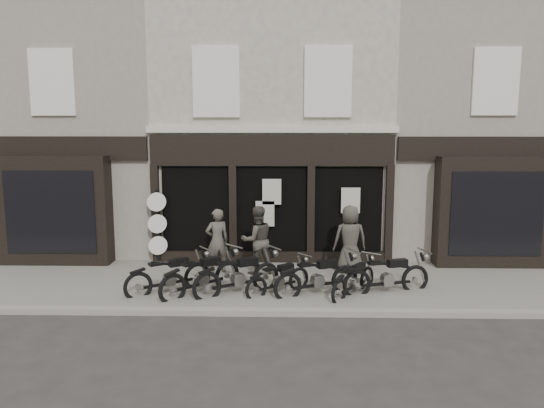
{
  "coord_description": "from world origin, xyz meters",
  "views": [
    {
      "loc": [
        0.35,
        -12.52,
        4.2
      ],
      "look_at": [
        0.03,
        1.6,
        2.07
      ],
      "focal_mm": 35.0,
      "sensor_mm": 36.0,
      "label": 1
    }
  ],
  "objects_px": {
    "motorcycle_1": "(202,279)",
    "advert_sign_post": "(158,230)",
    "motorcycle_6": "(388,279)",
    "motorcycle_0": "(170,278)",
    "man_left": "(217,241)",
    "man_centre": "(257,240)",
    "motorcycle_5": "(354,282)",
    "motorcycle_3": "(279,281)",
    "motorcycle_4": "(318,280)",
    "man_right": "(350,239)",
    "motorcycle_2": "(238,279)"
  },
  "relations": [
    {
      "from": "motorcycle_5",
      "to": "advert_sign_post",
      "type": "bearing_deg",
      "value": 99.9
    },
    {
      "from": "motorcycle_0",
      "to": "motorcycle_1",
      "type": "xyz_separation_m",
      "value": [
        0.81,
        -0.09,
        0.02
      ]
    },
    {
      "from": "motorcycle_4",
      "to": "motorcycle_5",
      "type": "relative_size",
      "value": 1.24
    },
    {
      "from": "motorcycle_2",
      "to": "motorcycle_1",
      "type": "bearing_deg",
      "value": 148.84
    },
    {
      "from": "motorcycle_0",
      "to": "man_left",
      "type": "xyz_separation_m",
      "value": [
        0.98,
        1.69,
        0.58
      ]
    },
    {
      "from": "motorcycle_4",
      "to": "motorcycle_5",
      "type": "xyz_separation_m",
      "value": [
        0.88,
        0.02,
        -0.06
      ]
    },
    {
      "from": "motorcycle_5",
      "to": "motorcycle_6",
      "type": "height_order",
      "value": "motorcycle_6"
    },
    {
      "from": "motorcycle_3",
      "to": "man_right",
      "type": "xyz_separation_m",
      "value": [
        1.95,
        1.73,
        0.69
      ]
    },
    {
      "from": "motorcycle_0",
      "to": "motorcycle_4",
      "type": "height_order",
      "value": "motorcycle_4"
    },
    {
      "from": "man_centre",
      "to": "advert_sign_post",
      "type": "height_order",
      "value": "advert_sign_post"
    },
    {
      "from": "motorcycle_1",
      "to": "motorcycle_6",
      "type": "distance_m",
      "value": 4.56
    },
    {
      "from": "motorcycle_1",
      "to": "advert_sign_post",
      "type": "relative_size",
      "value": 0.82
    },
    {
      "from": "motorcycle_1",
      "to": "motorcycle_3",
      "type": "height_order",
      "value": "motorcycle_1"
    },
    {
      "from": "motorcycle_6",
      "to": "man_centre",
      "type": "xyz_separation_m",
      "value": [
        -3.29,
        1.52,
        0.62
      ]
    },
    {
      "from": "man_right",
      "to": "advert_sign_post",
      "type": "height_order",
      "value": "advert_sign_post"
    },
    {
      "from": "motorcycle_2",
      "to": "man_right",
      "type": "bearing_deg",
      "value": -1.5
    },
    {
      "from": "motorcycle_1",
      "to": "man_left",
      "type": "distance_m",
      "value": 1.87
    },
    {
      "from": "motorcycle_6",
      "to": "advert_sign_post",
      "type": "bearing_deg",
      "value": 140.83
    },
    {
      "from": "motorcycle_0",
      "to": "man_centre",
      "type": "height_order",
      "value": "man_centre"
    },
    {
      "from": "motorcycle_1",
      "to": "motorcycle_4",
      "type": "xyz_separation_m",
      "value": [
        2.84,
        -0.01,
        -0.01
      ]
    },
    {
      "from": "motorcycle_2",
      "to": "man_right",
      "type": "relative_size",
      "value": 1.12
    },
    {
      "from": "motorcycle_0",
      "to": "motorcycle_4",
      "type": "relative_size",
      "value": 0.93
    },
    {
      "from": "man_left",
      "to": "motorcycle_1",
      "type": "bearing_deg",
      "value": 61.72
    },
    {
      "from": "motorcycle_0",
      "to": "man_right",
      "type": "xyz_separation_m",
      "value": [
        4.65,
        1.74,
        0.63
      ]
    },
    {
      "from": "advert_sign_post",
      "to": "motorcycle_4",
      "type": "bearing_deg",
      "value": -55.37
    },
    {
      "from": "motorcycle_4",
      "to": "man_left",
      "type": "xyz_separation_m",
      "value": [
        -2.68,
        1.78,
        0.58
      ]
    },
    {
      "from": "motorcycle_4",
      "to": "man_left",
      "type": "distance_m",
      "value": 3.27
    },
    {
      "from": "motorcycle_5",
      "to": "motorcycle_4",
      "type": "bearing_deg",
      "value": 127.95
    },
    {
      "from": "advert_sign_post",
      "to": "motorcycle_1",
      "type": "bearing_deg",
      "value": -82.19
    },
    {
      "from": "motorcycle_2",
      "to": "motorcycle_6",
      "type": "height_order",
      "value": "motorcycle_2"
    },
    {
      "from": "motorcycle_0",
      "to": "man_centre",
      "type": "relative_size",
      "value": 1.06
    },
    {
      "from": "motorcycle_6",
      "to": "man_left",
      "type": "bearing_deg",
      "value": 142.91
    },
    {
      "from": "motorcycle_0",
      "to": "motorcycle_5",
      "type": "height_order",
      "value": "motorcycle_0"
    },
    {
      "from": "motorcycle_1",
      "to": "motorcycle_4",
      "type": "distance_m",
      "value": 2.84
    },
    {
      "from": "motorcycle_0",
      "to": "man_left",
      "type": "relative_size",
      "value": 1.11
    },
    {
      "from": "motorcycle_2",
      "to": "motorcycle_5",
      "type": "height_order",
      "value": "motorcycle_2"
    },
    {
      "from": "motorcycle_1",
      "to": "motorcycle_5",
      "type": "xyz_separation_m",
      "value": [
        3.72,
        0.01,
        -0.07
      ]
    },
    {
      "from": "man_left",
      "to": "advert_sign_post",
      "type": "height_order",
      "value": "advert_sign_post"
    },
    {
      "from": "man_left",
      "to": "man_centre",
      "type": "xyz_separation_m",
      "value": [
        1.11,
        -0.11,
        0.05
      ]
    },
    {
      "from": "motorcycle_0",
      "to": "motorcycle_3",
      "type": "relative_size",
      "value": 1.21
    },
    {
      "from": "motorcycle_0",
      "to": "man_left",
      "type": "height_order",
      "value": "man_left"
    },
    {
      "from": "motorcycle_3",
      "to": "motorcycle_0",
      "type": "bearing_deg",
      "value": 141.73
    },
    {
      "from": "motorcycle_5",
      "to": "man_left",
      "type": "distance_m",
      "value": 4.02
    },
    {
      "from": "motorcycle_3",
      "to": "man_left",
      "type": "distance_m",
      "value": 2.49
    },
    {
      "from": "motorcycle_1",
      "to": "motorcycle_5",
      "type": "distance_m",
      "value": 3.72
    },
    {
      "from": "man_left",
      "to": "man_right",
      "type": "relative_size",
      "value": 0.95
    },
    {
      "from": "motorcycle_1",
      "to": "man_left",
      "type": "height_order",
      "value": "man_left"
    },
    {
      "from": "man_left",
      "to": "motorcycle_4",
      "type": "bearing_deg",
      "value": 123.28
    },
    {
      "from": "motorcycle_6",
      "to": "motorcycle_3",
      "type": "bearing_deg",
      "value": 164.2
    },
    {
      "from": "motorcycle_0",
      "to": "motorcycle_3",
      "type": "bearing_deg",
      "value": -33.62
    }
  ]
}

